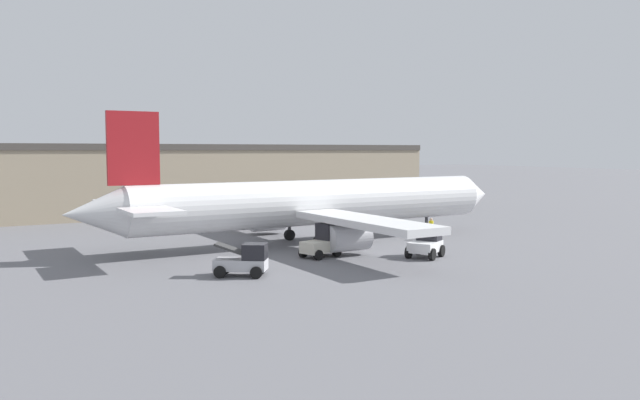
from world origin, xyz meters
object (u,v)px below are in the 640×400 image
at_px(ground_crew_worker, 431,228).
at_px(belt_loader_truck, 245,260).
at_px(pushback_tug, 323,242).
at_px(baggage_tug, 426,243).
at_px(airplane, 311,204).

height_order(ground_crew_worker, belt_loader_truck, belt_loader_truck).
distance_m(belt_loader_truck, pushback_tug, 8.22).
height_order(belt_loader_truck, pushback_tug, pushback_tug).
bearing_deg(ground_crew_worker, belt_loader_truck, -160.98).
bearing_deg(belt_loader_truck, baggage_tug, 34.51).
distance_m(ground_crew_worker, baggage_tug, 8.83).
xyz_separation_m(ground_crew_worker, pushback_tug, (-12.22, -2.80, 0.07)).
distance_m(baggage_tug, belt_loader_truck, 13.72).
bearing_deg(ground_crew_worker, pushback_tug, -165.84).
bearing_deg(ground_crew_worker, baggage_tug, -130.97).
xyz_separation_m(airplane, belt_loader_truck, (-9.79, -9.43, -2.26)).
bearing_deg(airplane, baggage_tug, -68.57).
bearing_deg(baggage_tug, pushback_tug, 120.38).
bearing_deg(baggage_tug, ground_crew_worker, 18.94).
bearing_deg(pushback_tug, belt_loader_truck, -170.92).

